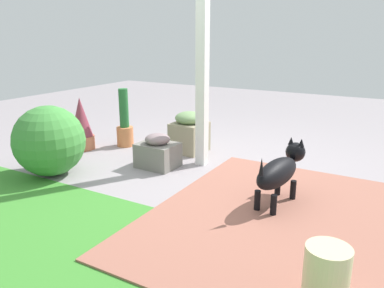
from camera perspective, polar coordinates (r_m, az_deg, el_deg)
ground_plane at (r=3.98m, az=3.35°, el=-4.28°), size 12.00×12.00×0.00m
brick_path at (r=3.09m, az=12.19°, el=-10.65°), size 1.80×2.40×0.02m
porch_pillar at (r=4.00m, az=1.58°, el=13.52°), size 0.11×0.11×2.41m
stone_planter_nearest at (r=4.61m, az=-0.40°, el=1.75°), size 0.38×0.41×0.50m
stone_planter_near at (r=4.11m, az=-5.13°, el=-1.22°), size 0.42×0.35×0.37m
round_shrub at (r=4.07m, az=-20.56°, el=0.43°), size 0.71×0.71×0.71m
terracotta_pot_tall at (r=4.92m, az=-10.03°, el=2.67°), size 0.21×0.21×0.73m
terracotta_pot_spiky at (r=4.90m, az=-16.22°, el=2.79°), size 0.30×0.30×0.65m
dog at (r=3.24m, az=13.02°, el=-3.88°), size 0.28×0.75×0.51m
ceramic_urn at (r=2.18m, az=19.37°, el=-18.46°), size 0.23×0.23×0.36m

